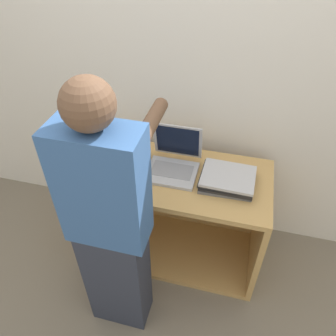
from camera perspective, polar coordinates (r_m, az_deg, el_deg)
ground_plane at (r=2.46m, az=-1.28°, el=-19.03°), size 12.00×12.00×0.00m
wall_back at (r=2.15m, az=3.39°, el=14.91°), size 8.00×0.05×2.40m
cart at (r=2.37m, az=0.98°, el=-6.80°), size 1.25×0.60×0.76m
laptop_open at (r=2.06m, az=0.98°, el=1.08°), size 0.31×0.32×0.27m
laptop_stack_left at (r=2.12m, az=-8.52°, el=1.44°), size 0.33×0.28×0.09m
laptop_stack_right at (r=2.00m, az=10.25°, el=-1.90°), size 0.33×0.27×0.07m
person at (r=1.70m, az=-10.00°, el=-10.27°), size 0.40×0.53×1.63m
inventory_tag at (r=2.04m, az=-9.20°, el=1.43°), size 0.06×0.02×0.01m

